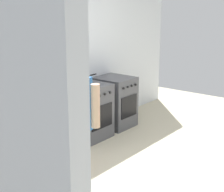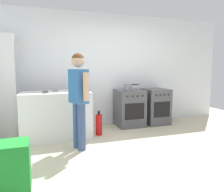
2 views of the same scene
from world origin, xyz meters
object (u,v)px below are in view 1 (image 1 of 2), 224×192
Objects in this scene: oven_left at (87,111)px; person at (74,115)px; knife_utility at (21,101)px; fire_extinguisher at (69,150)px; oven_right at (115,102)px; pot at (84,80)px.

person reaches higher than oven_left.
fire_extinguisher is at bearing -38.24° from knife_utility.
oven_left is 1.01m from fire_extinguisher.
oven_right is 0.87m from pot.
knife_utility is (-1.30, -0.14, 0.48)m from oven_left.
oven_left is at bearing 180.00° from oven_right.
pot is 1.29m from knife_utility.
oven_left is 1.84m from person.
knife_utility is (-1.99, -0.14, 0.48)m from oven_right.
knife_utility is at bearing -172.60° from pot.
pot is (-0.71, 0.03, 0.50)m from oven_right.
pot is at bearing 133.98° from oven_left.
fire_extinguisher is at bearing -151.22° from oven_left.
oven_right reaches higher than fire_extinguisher.
knife_utility is 0.45× the size of fire_extinguisher.
oven_left is 3.78× the size of knife_utility.
person reaches higher than oven_right.
fire_extinguisher is at bearing -162.95° from oven_right.
knife_utility reaches higher than fire_extinguisher.
oven_left and oven_right have the same top height.
pot is 0.73× the size of fire_extinguisher.
pot reaches higher than oven_right.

